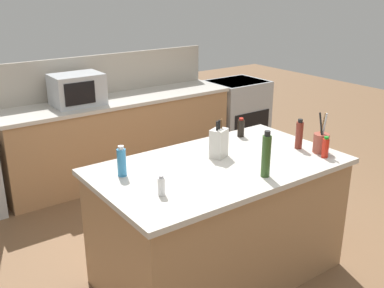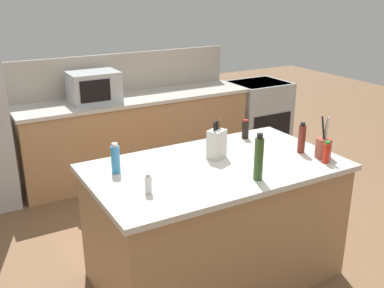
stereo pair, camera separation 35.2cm
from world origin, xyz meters
TOP-DOWN VIEW (x-y plane):
  - ground_plane at (0.00, 0.00)m, footprint 14.00×14.00m
  - back_counter_run at (0.30, 2.20)m, footprint 2.75×0.66m
  - wall_backsplash at (0.30, 2.52)m, footprint 2.71×0.03m
  - kitchen_island at (0.00, 0.00)m, footprint 1.84×1.06m
  - range_oven at (2.09, 2.20)m, footprint 0.76×0.65m
  - microwave at (-0.18, 2.20)m, footprint 0.53×0.39m
  - knife_block at (0.08, 0.11)m, footprint 0.16×0.14m
  - utensil_crock at (0.78, -0.27)m, footprint 0.12×0.12m
  - hot_sauce_bottle at (0.72, -0.36)m, footprint 0.05×0.05m
  - vinegar_bottle at (0.71, -0.11)m, footprint 0.06×0.06m
  - olive_oil_bottle at (0.11, -0.35)m, footprint 0.06×0.06m
  - soy_sauce_bottle at (0.53, 0.37)m, footprint 0.06×0.06m
  - dish_soap_bottle at (-0.68, 0.22)m, footprint 0.06×0.06m
  - salt_shaker at (-0.62, -0.18)m, footprint 0.05×0.05m

SIDE VIEW (x-z plane):
  - ground_plane at x=0.00m, z-range 0.00..0.00m
  - range_oven at x=2.09m, z-range 0.01..0.93m
  - back_counter_run at x=0.30m, z-range 0.00..0.94m
  - kitchen_island at x=0.00m, z-range 0.00..0.94m
  - salt_shaker at x=-0.62m, z-range 0.94..1.07m
  - hot_sauce_bottle at x=0.72m, z-range 0.94..1.10m
  - soy_sauce_bottle at x=0.53m, z-range 0.94..1.10m
  - utensil_crock at x=0.78m, z-range 0.86..1.18m
  - dish_soap_bottle at x=-0.68m, z-range 0.93..1.15m
  - knife_block at x=0.08m, z-range 0.91..1.20m
  - vinegar_bottle at x=0.71m, z-range 0.93..1.17m
  - olive_oil_bottle at x=0.11m, z-range 0.93..1.26m
  - microwave at x=-0.18m, z-range 0.94..1.27m
  - wall_backsplash at x=0.30m, z-range 0.94..1.40m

